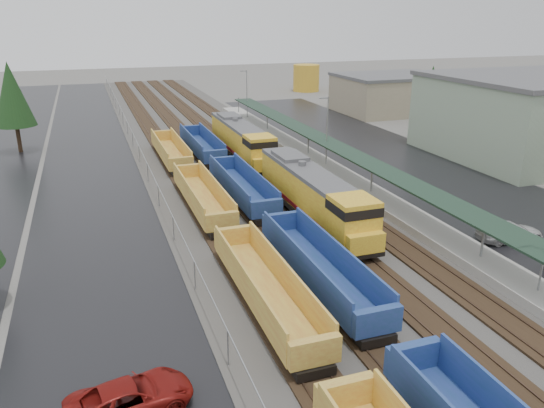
# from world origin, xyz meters

# --- Properties ---
(ballast_strip) EXTENTS (20.00, 160.00, 0.08)m
(ballast_strip) POSITION_xyz_m (0.00, 60.00, 0.04)
(ballast_strip) COLOR #302D2B
(ballast_strip) RESTS_ON ground
(trackbed) EXTENTS (14.60, 160.00, 0.22)m
(trackbed) POSITION_xyz_m (-0.00, 60.00, 0.16)
(trackbed) COLOR black
(trackbed) RESTS_ON ground
(west_parking_lot) EXTENTS (10.00, 160.00, 0.02)m
(west_parking_lot) POSITION_xyz_m (-15.00, 60.00, 0.01)
(west_parking_lot) COLOR black
(west_parking_lot) RESTS_ON ground
(east_commuter_lot) EXTENTS (16.00, 100.00, 0.02)m
(east_commuter_lot) POSITION_xyz_m (19.00, 50.00, 0.01)
(east_commuter_lot) COLOR black
(east_commuter_lot) RESTS_ON ground
(station_platform) EXTENTS (3.00, 80.00, 8.00)m
(station_platform) POSITION_xyz_m (9.50, 50.01, 0.73)
(station_platform) COLOR #9E9B93
(station_platform) RESTS_ON ground
(chainlink_fence) EXTENTS (0.08, 160.04, 2.02)m
(chainlink_fence) POSITION_xyz_m (-9.50, 58.44, 1.61)
(chainlink_fence) COLOR gray
(chainlink_fence) RESTS_ON ground
(distant_hills) EXTENTS (301.00, 140.00, 25.20)m
(distant_hills) POSITION_xyz_m (44.79, 210.68, 0.00)
(distant_hills) COLOR #465744
(distant_hills) RESTS_ON ground
(tree_west_far) EXTENTS (4.84, 4.84, 11.00)m
(tree_west_far) POSITION_xyz_m (-23.00, 70.00, 7.12)
(tree_west_far) COLOR #332316
(tree_west_far) RESTS_ON ground
(tree_east) EXTENTS (4.40, 4.40, 10.00)m
(tree_east) POSITION_xyz_m (28.00, 58.00, 6.47)
(tree_east) COLOR #332316
(tree_east) RESTS_ON ground
(locomotive_lead) EXTENTS (2.93, 19.28, 4.37)m
(locomotive_lead) POSITION_xyz_m (2.00, 36.16, 2.34)
(locomotive_lead) COLOR black
(locomotive_lead) RESTS_ON ground
(locomotive_trail) EXTENTS (2.93, 19.28, 4.37)m
(locomotive_trail) POSITION_xyz_m (2.00, 57.16, 2.34)
(locomotive_trail) COLOR black
(locomotive_trail) RESTS_ON ground
(well_string_yellow) EXTENTS (2.62, 84.11, 2.32)m
(well_string_yellow) POSITION_xyz_m (-6.00, 24.80, 1.17)
(well_string_yellow) COLOR #BE7C34
(well_string_yellow) RESTS_ON ground
(well_string_blue) EXTENTS (2.71, 84.88, 2.41)m
(well_string_blue) POSITION_xyz_m (-2.00, 26.10, 1.19)
(well_string_blue) COLOR navy
(well_string_blue) RESTS_ON ground
(storage_tank) EXTENTS (5.78, 5.78, 5.78)m
(storage_tank) POSITION_xyz_m (32.27, 109.99, 2.89)
(storage_tank) COLOR gold
(storage_tank) RESTS_ON ground
(parked_car_west_c) EXTENTS (3.38, 5.72, 1.49)m
(parked_car_west_c) POSITION_xyz_m (-14.26, 18.29, 0.75)
(parked_car_west_c) COLOR maroon
(parked_car_west_c) RESTS_ON ground
(parked_car_east_c) EXTENTS (2.71, 5.28, 1.46)m
(parked_car_east_c) POSITION_xyz_m (14.40, 27.72, 0.73)
(parked_car_east_c) COLOR silver
(parked_car_east_c) RESTS_ON ground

